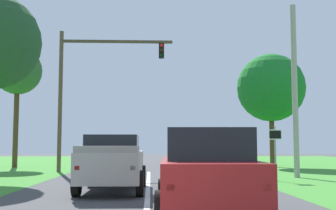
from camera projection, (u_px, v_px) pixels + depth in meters
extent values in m
plane|color=#424244|center=(148.00, 187.00, 16.43)|extent=(120.00, 120.00, 0.00)
cube|color=maroon|center=(207.00, 180.00, 9.75)|extent=(2.21, 4.61, 0.89)
cube|color=black|center=(206.00, 144.00, 10.05)|extent=(1.90, 2.88, 0.69)
cube|color=red|center=(171.00, 187.00, 7.54)|extent=(0.14, 0.07, 0.12)
cube|color=red|center=(267.00, 187.00, 7.53)|extent=(0.14, 0.07, 0.12)
cylinder|color=black|center=(163.00, 193.00, 11.11)|extent=(0.27, 0.73, 0.72)
cylinder|color=black|center=(242.00, 193.00, 11.11)|extent=(0.27, 0.73, 0.72)
cylinder|color=black|center=(161.00, 209.00, 8.32)|extent=(0.27, 0.73, 0.72)
cylinder|color=black|center=(267.00, 209.00, 8.32)|extent=(0.27, 0.73, 0.72)
cube|color=#B7B2A8|center=(113.00, 165.00, 15.03)|extent=(1.98, 5.19, 0.95)
cube|color=black|center=(113.00, 143.00, 14.84)|extent=(1.72, 1.98, 0.56)
cube|color=#9C978F|center=(109.00, 149.00, 13.49)|extent=(1.86, 1.98, 0.20)
cube|color=red|center=(77.00, 168.00, 12.46)|extent=(0.14, 0.06, 0.12)
cube|color=red|center=(133.00, 168.00, 12.52)|extent=(0.14, 0.06, 0.12)
cylinder|color=black|center=(91.00, 176.00, 16.55)|extent=(0.24, 0.80, 0.80)
cylinder|color=black|center=(142.00, 176.00, 16.62)|extent=(0.24, 0.80, 0.80)
cylinder|color=black|center=(76.00, 184.00, 13.36)|extent=(0.24, 0.80, 0.80)
cylinder|color=black|center=(140.00, 183.00, 13.42)|extent=(0.24, 0.80, 0.80)
cylinder|color=brown|center=(60.00, 101.00, 26.01)|extent=(0.24, 0.24, 8.43)
cube|color=#4C3D2B|center=(117.00, 42.00, 26.47)|extent=(6.70, 0.16, 0.16)
cube|color=black|center=(161.00, 51.00, 26.53)|extent=(0.32, 0.28, 0.90)
sphere|color=red|center=(161.00, 45.00, 26.41)|extent=(0.22, 0.22, 0.22)
sphere|color=black|center=(161.00, 50.00, 26.38)|extent=(0.22, 0.22, 0.22)
sphere|color=black|center=(161.00, 55.00, 26.35)|extent=(0.22, 0.22, 0.22)
cylinder|color=gray|center=(275.00, 154.00, 19.33)|extent=(0.08, 0.08, 2.39)
cube|color=white|center=(275.00, 135.00, 19.38)|extent=(0.60, 0.03, 0.44)
cube|color=black|center=(275.00, 135.00, 19.37)|extent=(0.52, 0.01, 0.36)
cylinder|color=#4C351E|center=(272.00, 140.00, 31.69)|extent=(0.36, 0.36, 3.90)
sphere|color=#196F26|center=(271.00, 88.00, 32.03)|extent=(4.97, 4.97, 4.97)
cube|color=maroon|center=(214.00, 158.00, 27.54)|extent=(4.37, 1.91, 0.87)
cube|color=black|center=(217.00, 147.00, 27.61)|extent=(2.62, 1.68, 0.52)
cube|color=red|center=(179.00, 157.00, 28.24)|extent=(0.06, 0.14, 0.12)
cube|color=red|center=(181.00, 157.00, 26.70)|extent=(0.06, 0.14, 0.12)
cylinder|color=black|center=(233.00, 164.00, 28.49)|extent=(0.68, 0.23, 0.68)
cylinder|color=black|center=(238.00, 165.00, 26.61)|extent=(0.68, 0.23, 0.68)
cylinder|color=black|center=(191.00, 164.00, 28.39)|extent=(0.68, 0.23, 0.68)
cylinder|color=black|center=(194.00, 165.00, 26.51)|extent=(0.68, 0.23, 0.68)
cylinder|color=#9E998E|center=(295.00, 90.00, 21.63)|extent=(0.28, 0.28, 8.61)
cylinder|color=#4C351E|center=(16.00, 128.00, 30.85)|extent=(0.36, 0.36, 5.60)
sphere|color=#2D5E2C|center=(18.00, 70.00, 31.22)|extent=(3.43, 3.43, 3.43)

